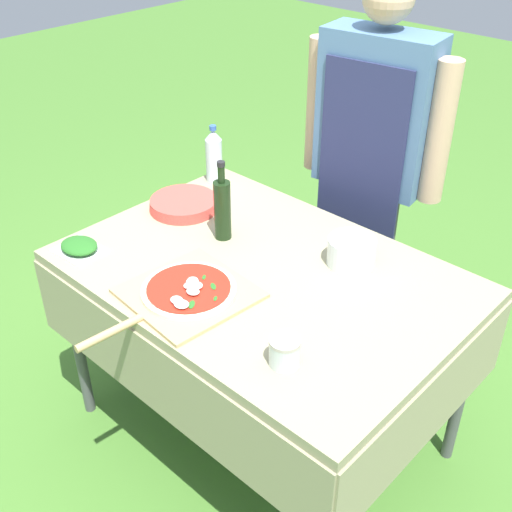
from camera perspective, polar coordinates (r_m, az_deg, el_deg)
The scene contains 10 objects.
ground_plane at distance 2.56m, azimuth 0.49°, elevation -15.23°, with size 12.00×12.00×0.00m, color #477A2D.
prep_table at distance 2.10m, azimuth 0.58°, elevation -2.99°, with size 1.29×0.90×0.75m.
person_cook at distance 2.51m, azimuth 10.28°, elevation 9.27°, with size 0.58×0.24×1.55m.
pizza_on_peel at distance 1.94m, azimuth -6.23°, elevation -3.27°, with size 0.38×0.57×0.05m.
oil_bottle at distance 2.17m, azimuth -3.01°, elevation 4.26°, with size 0.06×0.06×0.29m.
water_bottle at distance 2.57m, azimuth -3.77°, elevation 8.92°, with size 0.07×0.07×0.23m.
herb_container at distance 2.22m, azimuth -15.44°, elevation 0.81°, with size 0.17×0.14×0.04m.
mixing_tub at distance 2.08m, azimuth 8.47°, elevation 0.39°, with size 0.15×0.15×0.09m, color silver.
plate_stack at distance 2.40m, azimuth -6.44°, elevation 4.63°, with size 0.26×0.26×0.04m.
sauce_jar at distance 1.69m, azimuth 2.56°, elevation -8.62°, with size 0.08×0.08×0.08m.
Camera 1 is at (1.14, -1.25, 1.92)m, focal length 45.00 mm.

